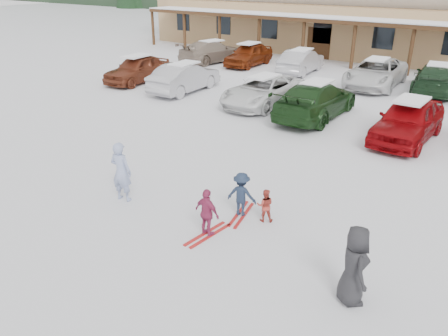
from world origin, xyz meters
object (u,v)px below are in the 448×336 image
Objects in this scene: child_magenta at (207,213)px; parked_car_4 at (408,120)px; parked_car_8 at (249,54)px; parked_car_10 at (376,73)px; parked_car_9 at (301,61)px; parked_car_2 at (264,91)px; parked_car_7 at (212,52)px; parked_car_11 at (436,79)px; parked_car_1 at (185,78)px; toddler_red at (265,205)px; child_navy at (242,195)px; bystander_dark at (354,265)px; adult_skier at (121,172)px; parked_car_0 at (138,69)px; parked_car_3 at (316,100)px.

child_magenta is 0.27× the size of parked_car_4.
parked_car_8 is 8.99m from parked_car_10.
parked_car_9 is 5.02m from parked_car_10.
parked_car_9 reaches higher than child_magenta.
parked_car_2 is (-4.83, 10.61, 0.08)m from child_magenta.
parked_car_11 is (14.73, 0.05, -0.00)m from parked_car_7.
child_magenta is 14.08m from parked_car_1.
toddler_red is 0.67m from child_navy.
bystander_dark is 9.97m from parked_car_4.
parked_car_11 is (-2.36, 18.11, -0.08)m from bystander_dark.
child_navy is at bearing 139.28° from parked_car_7.
child_navy reaches higher than toddler_red.
adult_skier reaches higher than parked_car_0.
parked_car_8 is (-8.68, 8.09, -0.03)m from parked_car_3.
child_magenta is 0.28× the size of parked_car_0.
parked_car_8 is at bearing -71.25° from child_navy.
bystander_dark is 0.37× the size of parked_car_8.
parked_car_7 is (-8.61, 7.24, 0.05)m from parked_car_2.
parked_car_9 is at bearing -9.78° from parked_car_11.
parked_car_8 is 11.97m from parked_car_11.
child_navy is 0.27× the size of parked_car_9.
parked_car_10 is (8.95, -0.90, 0.01)m from parked_car_8.
parked_car_7 is at bearing 4.02° from bystander_dark.
adult_skier is 4.04m from toddler_red.
parked_car_10 is at bearing -112.41° from toddler_red.
toddler_red is 0.17× the size of parked_car_7.
parked_car_0 is at bearing 178.39° from parked_car_4.
bystander_dark reaches higher than parked_car_7.
parked_car_4 is 17.54m from parked_car_7.
child_navy is at bearing 27.68° from bystander_dark.
adult_skier is at bearing -78.62° from parked_car_2.
parked_car_11 is at bearing -88.40° from child_magenta.
parked_car_9 reaches higher than child_navy.
bystander_dark is 18.46m from parked_car_10.
parked_car_2 is 6.95m from parked_car_4.
bystander_dark is 24.86m from parked_car_7.
bystander_dark is (6.68, -0.28, -0.04)m from adult_skier.
parked_car_2 is at bearing 42.58° from parked_car_11.
child_navy is 16.18m from parked_car_0.
child_navy is 3.84m from bystander_dark.
parked_car_7 is (-11.44, 7.58, -0.03)m from parked_car_3.
parked_car_1 reaches higher than child_magenta.
bystander_dark is 13.74m from parked_car_2.
toddler_red is 0.19× the size of parked_car_4.
parked_car_8 is 0.80× the size of parked_car_10.
parked_car_8 is 0.99× the size of parked_car_9.
parked_car_10 is at bearing -105.25° from adult_skier.
parked_car_0 is 7.38m from parked_car_7.
toddler_red is 10.78m from parked_car_2.
parked_car_1 reaches higher than parked_car_11.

